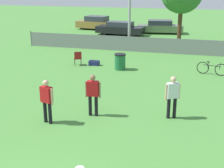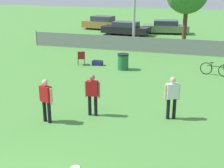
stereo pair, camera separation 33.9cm
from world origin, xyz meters
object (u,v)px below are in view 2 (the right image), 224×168
object	(u,v)px
folding_chair_sideline	(81,57)
trash_bin	(123,62)
bicycle_sideline	(215,69)
player_defender_red	(46,98)
gear_bag_sideline	(97,63)
player_thrower_red	(92,92)
parked_car_tan	(103,23)
frisbee_disc	(75,168)
player_receiver_white	(172,95)
parked_car_dark	(126,28)
parked_car_olive	(166,27)

from	to	relation	value
folding_chair_sideline	trash_bin	bearing A→B (deg)	147.74
bicycle_sideline	folding_chair_sideline	bearing A→B (deg)	-167.79
player_defender_red	gear_bag_sideline	bearing A→B (deg)	115.05
player_thrower_red	parked_car_tan	world-z (taller)	player_thrower_red
frisbee_disc	trash_bin	bearing A→B (deg)	98.13
bicycle_sideline	player_thrower_red	bearing A→B (deg)	-110.74
folding_chair_sideline	trash_bin	size ratio (longest dim) A/B	0.93
player_defender_red	trash_bin	bearing A→B (deg)	102.53
player_receiver_white	parked_car_tan	xyz separation A→B (m)	(-10.08, 21.58, -0.24)
bicycle_sideline	trash_bin	distance (m)	5.16
player_receiver_white	bicycle_sideline	distance (m)	6.71
player_defender_red	folding_chair_sideline	world-z (taller)	player_defender_red
folding_chair_sideline	parked_car_dark	xyz separation A→B (m)	(-0.39, 12.11, 0.15)
player_receiver_white	parked_car_olive	size ratio (longest dim) A/B	0.34
player_defender_red	parked_car_olive	world-z (taller)	player_defender_red
player_receiver_white	parked_car_tan	size ratio (longest dim) A/B	0.36
frisbee_disc	player_defender_red	bearing A→B (deg)	131.46
player_thrower_red	parked_car_dark	world-z (taller)	player_thrower_red
trash_bin	parked_car_dark	size ratio (longest dim) A/B	0.20
bicycle_sideline	trash_bin	size ratio (longest dim) A/B	1.74
parked_car_olive	player_thrower_red	bearing A→B (deg)	-97.95
frisbee_disc	folding_chair_sideline	size ratio (longest dim) A/B	0.30
player_receiver_white	gear_bag_sideline	size ratio (longest dim) A/B	2.57
frisbee_disc	trash_bin	distance (m)	10.41
frisbee_disc	parked_car_dark	xyz separation A→B (m)	(-4.60, 22.64, 0.64)
player_defender_red	folding_chair_sideline	bearing A→B (deg)	121.83
player_thrower_red	parked_car_dark	size ratio (longest dim) A/B	0.34
parked_car_tan	trash_bin	bearing A→B (deg)	-59.14
frisbee_disc	parked_car_olive	bearing A→B (deg)	92.38
bicycle_sideline	gear_bag_sideline	size ratio (longest dim) A/B	2.58
player_defender_red	parked_car_olive	bearing A→B (deg)	104.79
trash_bin	parked_car_dark	xyz separation A→B (m)	(-3.13, 12.34, 0.18)
player_defender_red	frisbee_disc	distance (m)	3.43
player_receiver_white	bicycle_sideline	size ratio (longest dim) A/B	1.00
player_defender_red	parked_car_tan	size ratio (longest dim) A/B	0.36
player_defender_red	bicycle_sideline	distance (m)	10.04
frisbee_disc	parked_car_olive	distance (m)	24.85
parked_car_dark	trash_bin	bearing A→B (deg)	-70.17
parked_car_tan	parked_car_dark	size ratio (longest dim) A/B	0.96
player_receiver_white	bicycle_sideline	world-z (taller)	player_receiver_white
folding_chair_sideline	parked_car_tan	distance (m)	15.63
trash_bin	parked_car_tan	size ratio (longest dim) A/B	0.21
player_receiver_white	parked_car_dark	world-z (taller)	player_receiver_white
player_receiver_white	parked_car_tan	distance (m)	23.82
parked_car_tan	parked_car_olive	distance (m)	7.02
gear_bag_sideline	parked_car_olive	world-z (taller)	parked_car_olive
parked_car_dark	parked_car_olive	distance (m)	4.18
player_defender_red	frisbee_disc	xyz separation A→B (m)	(2.18, -2.47, -0.93)
player_defender_red	parked_car_dark	xyz separation A→B (m)	(-2.42, 20.17, -0.29)
gear_bag_sideline	parked_car_olive	distance (m)	14.18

